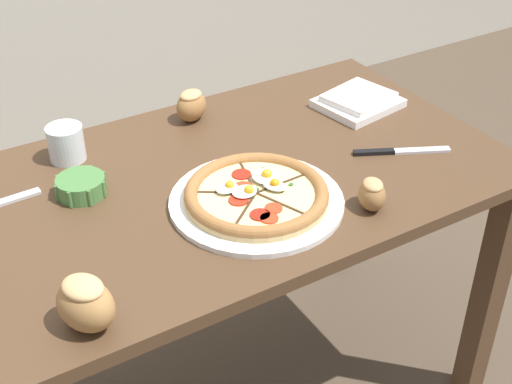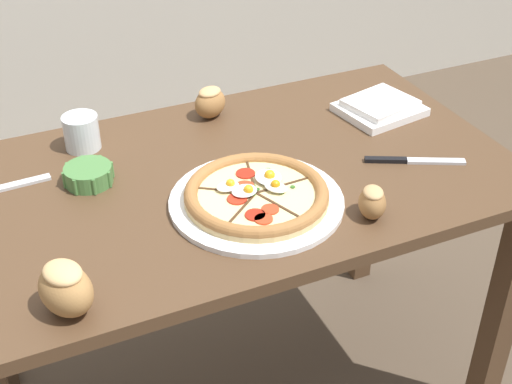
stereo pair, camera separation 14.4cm
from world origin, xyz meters
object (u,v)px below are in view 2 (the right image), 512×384
Objects in this scene: dining_table at (233,215)px; knife_main at (413,161)px; pizza at (256,196)px; bread_piece_mid at (65,288)px; ramekin_bowl at (88,174)px; napkin_folded at (380,107)px; bread_piece_far at (210,102)px; bread_piece_near at (372,202)px; water_glass at (82,134)px.

knife_main reaches higher than dining_table.
bread_piece_mid is (-0.42, -0.16, 0.03)m from pizza.
pizza reaches higher than ramekin_bowl.
knife_main is at bearing -104.06° from napkin_folded.
knife_main is at bearing -17.67° from dining_table.
pizza reaches higher than napkin_folded.
bread_piece_far is 0.51× the size of knife_main.
napkin_folded reaches higher than knife_main.
dining_table is 13.98× the size of bread_piece_near.
ramekin_bowl is at bearing 144.09° from bread_piece_near.
bread_piece_near is 0.61m from bread_piece_mid.
ramekin_bowl is 0.60m from bread_piece_near.
pizza is 2.76× the size of bread_piece_mid.
knife_main is at bearing 11.24° from bread_piece_mid.
water_glass is (-0.32, -0.02, -0.00)m from bread_piece_far.
water_glass is (0.02, 0.15, 0.02)m from ramekin_bowl.
water_glass is (0.15, 0.53, -0.01)m from bread_piece_mid.
ramekin_bowl reaches higher than dining_table.
ramekin_bowl is at bearing 71.96° from bread_piece_mid.
dining_table is at bearing -101.12° from bread_piece_far.
ramekin_bowl is 0.15m from water_glass.
ramekin_bowl is at bearing 143.10° from pizza.
pizza reaches higher than dining_table.
bread_piece_near is at bearing -35.91° from ramekin_bowl.
pizza reaches higher than knife_main.
bread_piece_far is at bearing 78.88° from dining_table.
water_glass reaches higher than knife_main.
pizza is at bearing -36.90° from ramekin_bowl.
water_glass is at bearing 176.89° from knife_main.
pizza is 0.45m from bread_piece_mid.
pizza is 0.46m from water_glass.
napkin_folded is at bearing 101.98° from knife_main.
dining_table is 0.39m from water_glass.
dining_table is 3.45× the size of pizza.
pizza is 0.40m from bread_piece_far.
bread_piece_far reaches higher than knife_main.
water_glass is at bearing 132.62° from bread_piece_near.
bread_piece_far is 1.31× the size of water_glass.
napkin_folded is (0.74, 0.02, -0.00)m from ramekin_bowl.
dining_table is 0.48m from napkin_folded.
pizza is at bearing 145.63° from bread_piece_near.
bread_piece_near reaches higher than pizza.
knife_main is (0.39, 0.00, -0.02)m from pizza.
bread_piece_far is at bearing 3.92° from water_glass.
knife_main is at bearing 0.57° from pizza.
ramekin_bowl is at bearing -153.32° from bread_piece_far.
napkin_folded is at bearing 1.27° from ramekin_bowl.
knife_main is (0.81, 0.16, -0.05)m from bread_piece_mid.
ramekin_bowl is (-0.29, 0.22, 0.00)m from pizza.
water_glass is at bearing 169.32° from napkin_folded.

